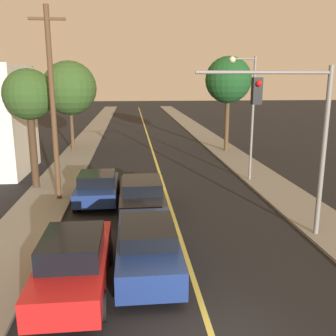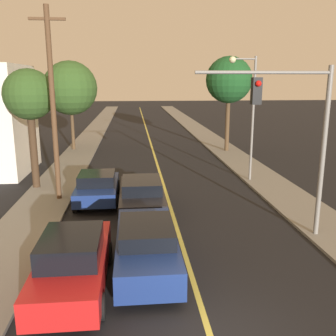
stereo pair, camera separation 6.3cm
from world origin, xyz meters
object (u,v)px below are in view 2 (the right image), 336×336
object	(u,v)px
car_near_lane_second	(142,194)
traffic_signal_mast	(296,123)
utility_pole_left	(53,103)
car_outer_lane_front	(73,262)
car_near_lane_front	(147,245)
tree_left_near	(70,88)
streetlamp_right	(247,103)
car_outer_lane_second	(97,187)
tree_left_far	(29,96)
tree_right_near	(229,80)

from	to	relation	value
car_near_lane_second	traffic_signal_mast	bearing A→B (deg)	-34.28
utility_pole_left	car_outer_lane_front	bearing A→B (deg)	-76.86
car_near_lane_front	car_outer_lane_front	bearing A→B (deg)	-155.08
tree_left_near	car_near_lane_front	bearing A→B (deg)	-75.77
streetlamp_right	car_near_lane_front	bearing A→B (deg)	-121.54
streetlamp_right	car_outer_lane_second	bearing A→B (deg)	-158.98
tree_left_far	car_outer_lane_second	bearing A→B (deg)	-37.50
car_near_lane_second	tree_left_far	bearing A→B (deg)	145.34
car_near_lane_second	tree_left_near	xyz separation A→B (m)	(-5.26, 15.20, 4.35)
utility_pole_left	tree_left_near	world-z (taller)	utility_pole_left
car_outer_lane_front	tree_left_near	size ratio (longest dim) A/B	0.66
car_outer_lane_front	tree_left_far	size ratio (longest dim) A/B	0.76
car_outer_lane_second	tree_left_near	xyz separation A→B (m)	(-3.19, 14.03, 4.31)
traffic_signal_mast	tree_left_near	bearing A→B (deg)	119.33
car_near_lane_second	car_outer_lane_front	world-z (taller)	car_outer_lane_front
traffic_signal_mast	streetlamp_right	size ratio (longest dim) A/B	0.89
car_near_lane_front	car_outer_lane_second	world-z (taller)	car_near_lane_front
car_near_lane_second	tree_right_near	size ratio (longest dim) A/B	0.66
traffic_signal_mast	streetlamp_right	world-z (taller)	streetlamp_right
car_outer_lane_front	tree_left_far	xyz separation A→B (m)	(-3.50, 10.34, 4.08)
car_near_lane_front	traffic_signal_mast	distance (m)	6.62
tree_right_near	tree_left_far	bearing A→B (deg)	-143.43
utility_pole_left	tree_left_far	size ratio (longest dim) A/B	1.42
traffic_signal_mast	utility_pole_left	world-z (taller)	utility_pole_left
streetlamp_right	tree_left_far	size ratio (longest dim) A/B	1.11
car_outer_lane_front	car_near_lane_front	bearing A→B (deg)	24.92
car_outer_lane_front	car_outer_lane_second	size ratio (longest dim) A/B	1.15
traffic_signal_mast	car_outer_lane_second	bearing A→B (deg)	147.04
car_outer_lane_front	traffic_signal_mast	size ratio (longest dim) A/B	0.77
car_near_lane_front	tree_left_near	bearing A→B (deg)	104.23
utility_pole_left	tree_left_near	distance (m)	13.55
tree_left_far	car_near_lane_second	bearing A→B (deg)	-34.66
streetlamp_right	tree_right_near	bearing A→B (deg)	82.08
car_near_lane_front	utility_pole_left	world-z (taller)	utility_pole_left
car_near_lane_second	streetlamp_right	distance (m)	8.28
tree_right_near	car_near_lane_front	bearing A→B (deg)	-111.05
car_near_lane_second	utility_pole_left	size ratio (longest dim) A/B	0.56
streetlamp_right	tree_left_near	size ratio (longest dim) A/B	0.96
traffic_signal_mast	tree_right_near	xyz separation A→B (m)	(1.96, 17.01, 1.45)
car_near_lane_second	car_outer_lane_front	size ratio (longest dim) A/B	1.04
car_near_lane_front	traffic_signal_mast	xyz separation A→B (m)	(5.32, 1.91, 3.45)
tree_left_near	car_near_lane_second	bearing A→B (deg)	-70.92
car_outer_lane_second	tree_right_near	bearing A→B (deg)	52.59
car_outer_lane_second	tree_left_near	bearing A→B (deg)	102.81
tree_left_near	tree_left_far	bearing A→B (deg)	-91.57
car_near_lane_front	tree_left_near	world-z (taller)	tree_left_near
car_outer_lane_front	utility_pole_left	world-z (taller)	utility_pole_left
car_near_lane_second	streetlamp_right	world-z (taller)	streetlamp_right
car_outer_lane_front	streetlamp_right	xyz separation A→B (m)	(8.08, 10.76, 3.67)
car_outer_lane_front	car_near_lane_second	bearing A→B (deg)	72.35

